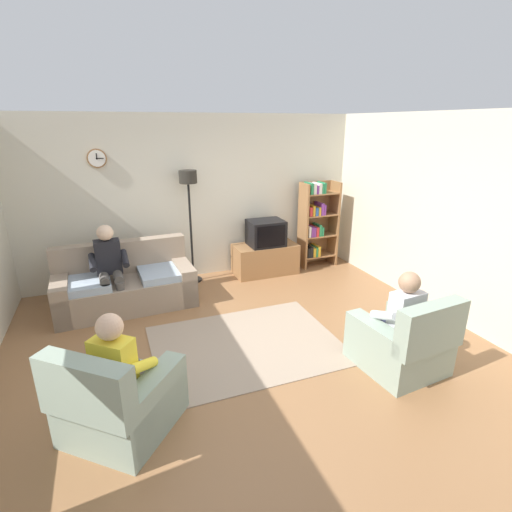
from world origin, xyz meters
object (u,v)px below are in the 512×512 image
object	(u,v)px
couch	(126,286)
person_in_left_armchair	(122,364)
person_on_couch	(109,265)
tv_stand	(265,259)
armchair_near_window	(119,402)
person_in_right_armchair	(399,314)
bookshelf	(316,222)
tv	(266,233)
armchair_near_bookshelf	(401,344)
floor_lamp	(189,196)

from	to	relation	value
couch	person_in_left_armchair	size ratio (longest dim) A/B	1.73
couch	person_on_couch	bearing A→B (deg)	-148.42
tv_stand	armchair_near_window	world-z (taller)	armchair_near_window
person_on_couch	person_in_right_armchair	world-z (taller)	person_on_couch
person_on_couch	person_in_left_armchair	bearing A→B (deg)	-89.09
tv_stand	armchair_near_window	bearing A→B (deg)	-130.45
tv_stand	person_in_right_armchair	bearing A→B (deg)	-84.70
bookshelf	person_in_right_armchair	world-z (taller)	bookshelf
person_on_couch	person_in_left_armchair	world-z (taller)	person_on_couch
tv	bookshelf	xyz separation A→B (m)	(1.03, 0.09, 0.07)
couch	tv_stand	xyz separation A→B (m)	(2.39, 0.49, -0.05)
armchair_near_bookshelf	person_in_right_armchair	world-z (taller)	person_in_right_armchair
armchair_near_bookshelf	couch	bearing A→B (deg)	135.15
armchair_near_bookshelf	person_on_couch	world-z (taller)	person_on_couch
couch	bookshelf	xyz separation A→B (m)	(3.41, 0.56, 0.51)
bookshelf	person_in_right_armchair	distance (m)	3.23
tv	tv_stand	bearing A→B (deg)	90.00
floor_lamp	armchair_near_window	world-z (taller)	floor_lamp
bookshelf	floor_lamp	world-z (taller)	floor_lamp
person_on_couch	person_in_left_armchair	distance (m)	2.37
tv	armchair_near_window	world-z (taller)	tv
person_in_left_armchair	person_in_right_armchair	bearing A→B (deg)	-2.13
tv	bookshelf	distance (m)	1.03
floor_lamp	armchair_near_bookshelf	world-z (taller)	floor_lamp
tv_stand	person_on_couch	size ratio (longest dim) A/B	0.89
armchair_near_bookshelf	person_in_left_armchair	bearing A→B (deg)	176.08
person_in_left_armchair	tv_stand	bearing A→B (deg)	49.55
tv_stand	armchair_near_bookshelf	xyz separation A→B (m)	(0.29, -3.16, 0.03)
armchair_near_bookshelf	person_in_left_armchair	size ratio (longest dim) A/B	0.85
tv_stand	armchair_near_window	xyz separation A→B (m)	(-2.59, -3.04, 0.03)
armchair_near_window	couch	bearing A→B (deg)	85.51
tv_stand	person_in_right_armchair	xyz separation A→B (m)	(0.28, -3.07, 0.34)
floor_lamp	armchair_near_bookshelf	xyz separation A→B (m)	(1.57, -3.26, -1.16)
armchair_near_window	person_on_couch	distance (m)	2.47
armchair_near_bookshelf	person_in_right_armchair	distance (m)	0.33
tv_stand	bookshelf	xyz separation A→B (m)	(1.03, 0.07, 0.56)
armchair_near_window	person_in_left_armchair	bearing A→B (deg)	49.54
tv	person_on_couch	distance (m)	2.63
couch	bookshelf	distance (m)	3.50
person_in_right_armchair	tv	bearing A→B (deg)	95.34
couch	person_in_right_armchair	xyz separation A→B (m)	(2.67, -2.58, 0.29)
tv	person_in_left_armchair	distance (m)	3.88
tv_stand	tv	xyz separation A→B (m)	(0.00, -0.02, 0.48)
tv	armchair_near_window	xyz separation A→B (m)	(-2.59, -3.01, -0.46)
tv	floor_lamp	distance (m)	1.46
armchair_near_window	person_in_right_armchair	size ratio (longest dim) A/B	1.06
bookshelf	armchair_near_bookshelf	world-z (taller)	bookshelf
armchair_near_window	person_on_couch	bearing A→B (deg)	89.52
bookshelf	person_on_couch	distance (m)	3.66
tv	person_in_left_armchair	size ratio (longest dim) A/B	0.54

